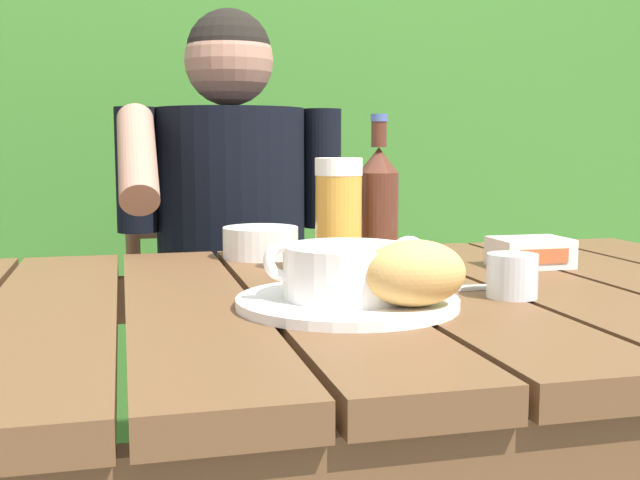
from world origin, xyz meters
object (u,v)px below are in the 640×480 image
at_px(butter_tub, 530,252).
at_px(chair_near_diner, 224,346).
at_px(soup_bowl, 347,270).
at_px(serving_plate, 347,302).
at_px(table_knife, 426,289).
at_px(bread_roll, 414,273).
at_px(water_glass_small, 512,276).
at_px(beer_glass, 339,216).
at_px(person_eating, 233,253).
at_px(beer_bottle, 378,204).
at_px(diner_bowl, 261,242).

bearing_deg(butter_tub, chair_near_diner, 118.68).
relative_size(soup_bowl, butter_tub, 1.74).
relative_size(serving_plate, table_knife, 1.74).
bearing_deg(bread_roll, water_glass_small, 24.37).
relative_size(soup_bowl, beer_glass, 1.18).
bearing_deg(person_eating, beer_glass, -80.23).
xyz_separation_m(beer_glass, beer_bottle, (0.08, 0.05, 0.01)).
bearing_deg(chair_near_diner, soup_bowl, -88.10).
bearing_deg(serving_plate, soup_bowl, 126.87).
height_order(soup_bowl, bread_roll, bread_roll).
distance_m(water_glass_small, diner_bowl, 0.50).
height_order(person_eating, table_knife, person_eating).
bearing_deg(soup_bowl, beer_bottle, 65.15).
xyz_separation_m(person_eating, butter_tub, (0.40, -0.54, 0.06)).
relative_size(bread_roll, butter_tub, 1.06).
distance_m(soup_bowl, diner_bowl, 0.43).
bearing_deg(soup_bowl, butter_tub, 31.47).
xyz_separation_m(butter_tub, table_knife, (-0.24, -0.16, -0.02)).
height_order(beer_bottle, butter_tub, beer_bottle).
bearing_deg(water_glass_small, chair_near_diner, 104.84).
xyz_separation_m(beer_bottle, diner_bowl, (-0.17, 0.14, -0.07)).
bearing_deg(diner_bowl, beer_bottle, -39.25).
bearing_deg(chair_near_diner, bread_roll, -84.93).
height_order(bread_roll, beer_bottle, beer_bottle).
xyz_separation_m(chair_near_diner, water_glass_small, (0.25, -0.96, 0.32)).
xyz_separation_m(soup_bowl, bread_roll, (0.06, -0.07, 0.00)).
height_order(chair_near_diner, diner_bowl, chair_near_diner).
xyz_separation_m(soup_bowl, diner_bowl, (-0.03, 0.43, -0.02)).
bearing_deg(butter_tub, diner_bowl, 153.01).
xyz_separation_m(serving_plate, beer_bottle, (0.14, 0.29, 0.09)).
relative_size(person_eating, soup_bowl, 6.06).
xyz_separation_m(serving_plate, water_glass_small, (0.22, 0.00, 0.02)).
relative_size(soup_bowl, beer_bottle, 0.85).
relative_size(chair_near_diner, soup_bowl, 4.54).
height_order(soup_bowl, beer_bottle, beer_bottle).
height_order(serving_plate, diner_bowl, diner_bowl).
relative_size(table_knife, diner_bowl, 1.20).
distance_m(chair_near_diner, beer_glass, 0.82).
relative_size(butter_tub, table_knife, 0.76).
height_order(serving_plate, water_glass_small, water_glass_small).
height_order(table_knife, diner_bowl, diner_bowl).
height_order(beer_glass, diner_bowl, beer_glass).
distance_m(beer_bottle, butter_tub, 0.26).
distance_m(serving_plate, water_glass_small, 0.22).
bearing_deg(beer_glass, table_knife, -67.71).
xyz_separation_m(butter_tub, diner_bowl, (-0.40, 0.20, 0.00)).
relative_size(butter_tub, diner_bowl, 0.91).
height_order(bread_roll, beer_glass, beer_glass).
bearing_deg(bread_roll, table_knife, 62.68).
relative_size(bread_roll, diner_bowl, 0.96).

